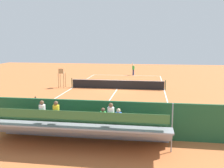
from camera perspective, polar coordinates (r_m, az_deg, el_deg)
ground_plane at (r=27.80m, az=1.20°, el=-1.07°), size 60.00×60.00×0.00m
court_line_markings at (r=27.83m, az=1.21°, el=-1.05°), size 10.10×22.20×0.01m
tennis_net at (r=27.71m, az=1.21°, el=-0.05°), size 10.30×0.10×1.07m
backdrop_wall at (r=14.16m, az=-5.97°, el=-7.52°), size 18.00×0.16×2.00m
bleacher_stand at (r=12.94m, az=-7.54°, el=-9.43°), size 9.06×2.40×2.48m
umpire_chair at (r=28.84m, az=-11.15°, el=1.78°), size 0.67×0.67×2.14m
courtside_bench at (r=14.62m, az=3.62°, el=-8.76°), size 1.80×0.40×0.93m
equipment_bag at (r=14.85m, az=-3.22°, el=-9.99°), size 0.90×0.36×0.36m
tennis_player at (r=38.71m, az=4.78°, el=3.45°), size 0.47×0.55×1.93m
tennis_racket at (r=38.51m, az=3.98°, el=1.93°), size 0.45×0.56×0.03m
tennis_ball_near at (r=37.02m, az=5.98°, el=1.62°), size 0.07×0.07×0.07m
line_judge at (r=15.81m, az=-17.00°, el=-6.01°), size 0.41×0.55×1.93m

